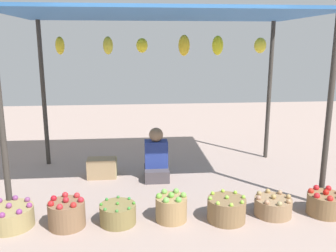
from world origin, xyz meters
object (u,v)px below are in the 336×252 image
(basket_green_chilies, at_px, (118,214))
(basket_limes, at_px, (226,209))
(basket_green_apples, at_px, (171,208))
(wooden_crate_near_vendor, at_px, (102,168))
(vendor_person, at_px, (156,159))
(basket_red_tomatoes, at_px, (325,204))
(basket_potatoes, at_px, (273,206))
(wooden_crate_stacked_rear, at_px, (102,168))
(basket_red_apples, at_px, (67,214))
(basket_purple_onions, at_px, (10,217))

(basket_green_chilies, height_order, basket_limes, basket_limes)
(basket_green_apples, xyz_separation_m, wooden_crate_near_vendor, (-0.91, 1.45, 0.00))
(vendor_person, distance_m, basket_green_chilies, 1.47)
(vendor_person, bearing_deg, basket_red_tomatoes, -35.40)
(basket_limes, height_order, basket_potatoes, basket_limes)
(basket_red_tomatoes, height_order, wooden_crate_stacked_rear, basket_red_tomatoes)
(basket_green_chilies, bearing_deg, vendor_person, 68.96)
(wooden_crate_near_vendor, bearing_deg, vendor_person, -7.88)
(vendor_person, xyz_separation_m, basket_limes, (0.72, -1.41, -0.16))
(vendor_person, relative_size, basket_red_apples, 1.93)
(basket_green_apples, bearing_deg, vendor_person, 93.67)
(basket_green_chilies, bearing_deg, basket_purple_onions, 178.15)
(basket_red_apples, bearing_deg, basket_limes, -0.89)
(basket_green_chilies, xyz_separation_m, wooden_crate_near_vendor, (-0.30, 1.47, 0.04))
(basket_purple_onions, height_order, wooden_crate_near_vendor, wooden_crate_near_vendor)
(basket_purple_onions, xyz_separation_m, basket_green_apples, (1.80, -0.02, 0.03))
(basket_green_chilies, distance_m, basket_limes, 1.24)
(basket_green_chilies, height_order, wooden_crate_near_vendor, wooden_crate_near_vendor)
(basket_red_apples, distance_m, basket_green_apples, 1.17)
(vendor_person, xyz_separation_m, basket_green_chilies, (-0.52, -1.36, -0.18))
(basket_red_tomatoes, relative_size, wooden_crate_near_vendor, 0.97)
(basket_red_tomatoes, relative_size, wooden_crate_stacked_rear, 0.95)
(basket_green_apples, relative_size, basket_limes, 0.82)
(basket_green_apples, height_order, basket_potatoes, basket_green_apples)
(basket_green_chilies, distance_m, wooden_crate_near_vendor, 1.50)
(basket_potatoes, bearing_deg, basket_red_tomatoes, -3.68)
(basket_purple_onions, bearing_deg, basket_red_apples, -5.32)
(vendor_person, distance_m, wooden_crate_near_vendor, 0.84)
(basket_red_apples, height_order, basket_green_apples, basket_red_apples)
(wooden_crate_near_vendor, bearing_deg, basket_green_chilies, -78.50)
(basket_red_apples, distance_m, basket_potatoes, 2.38)
(basket_limes, distance_m, basket_red_tomatoes, 1.21)
(wooden_crate_stacked_rear, bearing_deg, basket_green_chilies, -79.08)
(basket_green_chilies, xyz_separation_m, basket_red_tomatoes, (2.44, -0.00, 0.02))
(basket_red_apples, relative_size, basket_potatoes, 0.92)
(basket_red_apples, height_order, basket_limes, basket_red_apples)
(basket_red_apples, bearing_deg, wooden_crate_stacked_rear, 80.15)
(vendor_person, relative_size, basket_red_tomatoes, 1.89)
(vendor_person, distance_m, wooden_crate_stacked_rear, 0.85)
(basket_green_apples, height_order, basket_limes, basket_green_apples)
(basket_green_chilies, xyz_separation_m, basket_green_apples, (0.61, 0.02, 0.04))
(basket_limes, bearing_deg, wooden_crate_stacked_rear, 134.37)
(wooden_crate_near_vendor, height_order, wooden_crate_stacked_rear, wooden_crate_near_vendor)
(vendor_person, xyz_separation_m, wooden_crate_near_vendor, (-0.82, 0.11, -0.15))
(vendor_person, distance_m, basket_red_tomatoes, 2.36)
(basket_limes, bearing_deg, basket_green_chilies, 177.78)
(vendor_person, xyz_separation_m, wooden_crate_stacked_rear, (-0.82, 0.16, -0.16))
(basket_purple_onions, height_order, basket_red_tomatoes, basket_red_tomatoes)
(wooden_crate_stacked_rear, bearing_deg, basket_red_tomatoes, -29.09)
(basket_green_chilies, relative_size, wooden_crate_near_vendor, 0.96)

